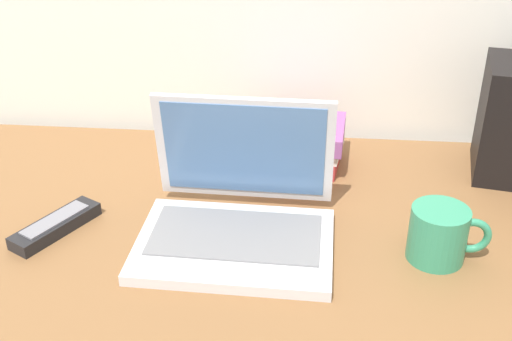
% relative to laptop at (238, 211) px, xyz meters
% --- Properties ---
extents(desk, '(1.60, 0.76, 0.03)m').
position_rel_laptop_xyz_m(desk, '(0.06, 0.00, -0.06)').
color(desk, brown).
rests_on(desk, ground).
extents(laptop, '(0.32, 0.27, 0.22)m').
position_rel_laptop_xyz_m(laptop, '(0.00, 0.00, 0.00)').
color(laptop, silver).
rests_on(laptop, desk).
extents(coffee_mug, '(0.13, 0.09, 0.09)m').
position_rel_laptop_xyz_m(coffee_mug, '(0.32, -0.04, -0.00)').
color(coffee_mug, '#338C66').
rests_on(coffee_mug, desk).
extents(remote_control_near, '(0.12, 0.16, 0.02)m').
position_rel_laptop_xyz_m(remote_control_near, '(-0.30, -0.02, -0.03)').
color(remote_control_near, black).
rests_on(remote_control_near, desk).
extents(book_stack, '(0.20, 0.16, 0.09)m').
position_rel_laptop_xyz_m(book_stack, '(0.08, 0.26, 0.00)').
color(book_stack, '#B23333').
rests_on(book_stack, desk).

